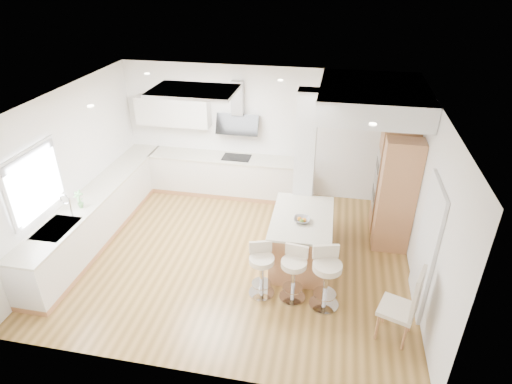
% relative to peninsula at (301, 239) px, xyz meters
% --- Properties ---
extents(ground, '(6.00, 6.00, 0.00)m').
position_rel_peninsula_xyz_m(ground, '(-1.13, -0.06, -0.46)').
color(ground, '#A2773C').
rests_on(ground, ground).
extents(ceiling, '(6.00, 5.00, 0.02)m').
position_rel_peninsula_xyz_m(ceiling, '(-1.13, -0.06, -0.46)').
color(ceiling, white).
rests_on(ceiling, ground).
extents(wall_back, '(6.00, 0.04, 2.80)m').
position_rel_peninsula_xyz_m(wall_back, '(-1.13, 2.44, 0.94)').
color(wall_back, white).
rests_on(wall_back, ground).
extents(wall_left, '(0.04, 5.00, 2.80)m').
position_rel_peninsula_xyz_m(wall_left, '(-4.13, -0.06, 0.94)').
color(wall_left, white).
rests_on(wall_left, ground).
extents(wall_right, '(0.04, 5.00, 2.80)m').
position_rel_peninsula_xyz_m(wall_right, '(1.87, -0.06, 0.94)').
color(wall_right, white).
rests_on(wall_right, ground).
extents(skylight, '(4.10, 2.10, 0.06)m').
position_rel_peninsula_xyz_m(skylight, '(-1.92, 0.54, 2.31)').
color(skylight, white).
rests_on(skylight, ground).
extents(window_left, '(0.06, 1.28, 1.07)m').
position_rel_peninsula_xyz_m(window_left, '(-4.08, -0.96, 1.23)').
color(window_left, white).
rests_on(window_left, ground).
extents(doorway_right, '(0.05, 1.00, 2.10)m').
position_rel_peninsula_xyz_m(doorway_right, '(1.84, -0.66, 0.54)').
color(doorway_right, '#4F453E').
rests_on(doorway_right, ground).
extents(counter_left, '(0.63, 4.50, 1.35)m').
position_rel_peninsula_xyz_m(counter_left, '(-3.83, 0.17, -0.01)').
color(counter_left, tan).
rests_on(counter_left, ground).
extents(counter_back, '(3.62, 0.63, 2.50)m').
position_rel_peninsula_xyz_m(counter_back, '(-2.04, 2.16, 0.23)').
color(counter_back, tan).
rests_on(counter_back, ground).
extents(pillar, '(0.35, 0.35, 2.80)m').
position_rel_peninsula_xyz_m(pillar, '(-0.08, 0.89, 0.94)').
color(pillar, white).
rests_on(pillar, ground).
extents(soffit, '(1.78, 2.20, 0.40)m').
position_rel_peninsula_xyz_m(soffit, '(0.97, 1.34, 2.14)').
color(soffit, white).
rests_on(soffit, ground).
extents(oven_column, '(0.63, 1.21, 2.10)m').
position_rel_peninsula_xyz_m(oven_column, '(1.55, 1.17, 0.59)').
color(oven_column, tan).
rests_on(oven_column, ground).
extents(peninsula, '(1.02, 1.52, 0.99)m').
position_rel_peninsula_xyz_m(peninsula, '(0.00, 0.00, 0.00)').
color(peninsula, tan).
rests_on(peninsula, ground).
extents(bar_stool_a, '(0.51, 0.51, 0.90)m').
position_rel_peninsula_xyz_m(bar_stool_a, '(-0.52, -0.92, 0.04)').
color(bar_stool_a, silver).
rests_on(bar_stool_a, ground).
extents(bar_stool_b, '(0.46, 0.46, 0.91)m').
position_rel_peninsula_xyz_m(bar_stool_b, '(-0.02, -0.93, 0.05)').
color(bar_stool_b, silver).
rests_on(bar_stool_b, ground).
extents(bar_stool_c, '(0.55, 0.55, 1.01)m').
position_rel_peninsula_xyz_m(bar_stool_c, '(0.47, -0.99, 0.10)').
color(bar_stool_c, silver).
rests_on(bar_stool_c, ground).
extents(dining_chair, '(0.59, 0.59, 1.20)m').
position_rel_peninsula_xyz_m(dining_chair, '(1.55, -1.46, 0.17)').
color(dining_chair, beige).
rests_on(dining_chair, ground).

